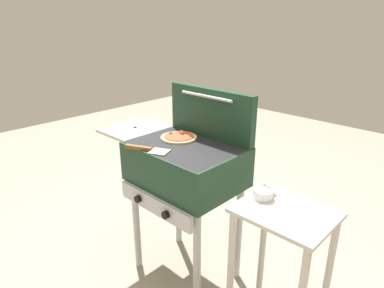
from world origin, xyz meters
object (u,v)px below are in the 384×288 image
(pizza_pepperoni, at_px, (179,137))
(topping_bowl_near, at_px, (263,194))
(grill, at_px, (184,167))
(spatula, at_px, (147,149))
(prep_table, at_px, (281,248))

(pizza_pepperoni, relative_size, topping_bowl_near, 2.19)
(grill, height_order, topping_bowl_near, grill)
(grill, relative_size, pizza_pepperoni, 4.35)
(spatula, bearing_deg, prep_table, 15.54)
(spatula, xyz_separation_m, prep_table, (0.76, 0.21, -0.37))
(grill, xyz_separation_m, spatula, (-0.08, -0.21, 0.15))
(spatula, distance_m, topping_bowl_near, 0.67)
(prep_table, distance_m, topping_bowl_near, 0.27)
(grill, distance_m, prep_table, 0.71)
(prep_table, relative_size, topping_bowl_near, 7.40)
(topping_bowl_near, bearing_deg, grill, -176.73)
(pizza_pepperoni, xyz_separation_m, prep_table, (0.77, -0.05, -0.38))
(pizza_pepperoni, xyz_separation_m, topping_bowl_near, (0.63, -0.03, -0.14))
(spatula, height_order, topping_bowl_near, spatula)
(topping_bowl_near, bearing_deg, pizza_pepperoni, 177.48)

